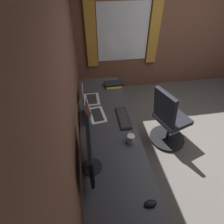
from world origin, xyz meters
TOP-DOWN VIEW (x-y plane):
  - floor_plane at (0.00, 0.00)m, footprint 4.78×4.78m
  - wall_back at (0.00, 2.04)m, footprint 4.41×0.10m
  - wall_right at (1.96, 0.00)m, footprint 0.10×4.58m
  - window_panel at (1.90, 1.05)m, footprint 0.02×1.00m
  - curtain_near at (1.87, 0.43)m, footprint 0.05×0.20m
  - curtain_far at (1.87, 1.67)m, footprint 0.05×0.20m
  - desk at (-0.11, 1.64)m, footprint 2.38×0.67m
  - drawer_pedestal at (0.19, 1.66)m, footprint 0.40×0.51m
  - monitor_primary at (-0.65, 1.87)m, footprint 0.56×0.20m
  - laptop_leftmost at (0.10, 1.79)m, footprint 0.36×0.28m
  - laptop_left at (0.47, 1.85)m, footprint 0.30×0.32m
  - keyboard_main at (-0.00, 1.42)m, footprint 0.42×0.14m
  - mouse_main at (-1.08, 1.42)m, footprint 0.06×0.10m
  - book_stack_near at (0.79, 1.41)m, footprint 0.20×0.30m
  - coffee_mug at (-0.39, 1.42)m, footprint 0.12×0.08m
  - office_chair at (0.15, 0.69)m, footprint 0.56×0.60m

SIDE VIEW (x-z plane):
  - floor_plane at x=0.00m, z-range 0.00..0.00m
  - drawer_pedestal at x=0.19m, z-range 0.00..0.69m
  - office_chair at x=0.15m, z-range -0.03..0.94m
  - desk at x=-0.11m, z-range 0.30..1.03m
  - keyboard_main at x=0.00m, z-range 0.73..0.75m
  - mouse_main at x=-1.08m, z-range 0.73..0.76m
  - book_stack_near at x=0.79m, z-range 0.73..0.79m
  - laptop_leftmost at x=0.10m, z-range 0.68..0.88m
  - coffee_mug at x=-0.39m, z-range 0.73..0.83m
  - laptop_left at x=0.47m, z-range 0.68..0.88m
  - monitor_primary at x=-0.65m, z-range 0.76..1.20m
  - window_panel at x=1.90m, z-range 0.67..1.75m
  - curtain_near at x=1.87m, z-range 0.59..1.83m
  - curtain_far at x=1.87m, z-range 0.59..1.83m
  - wall_back at x=0.00m, z-range 0.00..2.60m
  - wall_right at x=1.96m, z-range 0.00..2.60m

